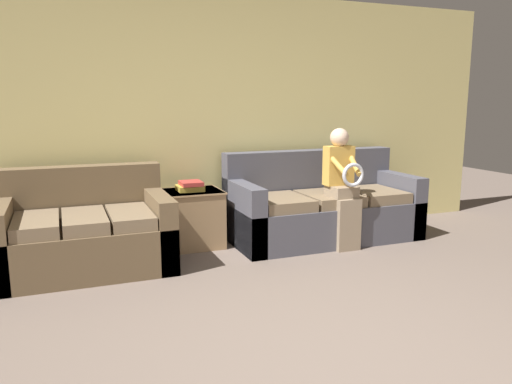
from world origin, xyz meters
TOP-DOWN VIEW (x-y plane):
  - wall_back at (0.00, 3.12)m, footprint 7.11×0.06m
  - couch_main at (1.19, 2.61)m, footprint 1.98×0.89m
  - couch_side at (-1.22, 2.52)m, footprint 1.45×0.96m
  - child_left_seated at (1.21, 2.25)m, footprint 0.29×0.38m
  - side_shelf at (-0.17, 2.82)m, footprint 0.59×0.51m
  - book_stack at (-0.18, 2.82)m, footprint 0.25×0.24m

SIDE VIEW (x-z plane):
  - side_shelf at x=-0.17m, z-range 0.01..0.58m
  - couch_side at x=-1.22m, z-range -0.13..0.74m
  - couch_main at x=1.19m, z-range -0.14..0.78m
  - book_stack at x=-0.18m, z-range 0.57..0.67m
  - child_left_seated at x=1.21m, z-range 0.07..1.26m
  - wall_back at x=0.00m, z-range 0.00..2.55m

